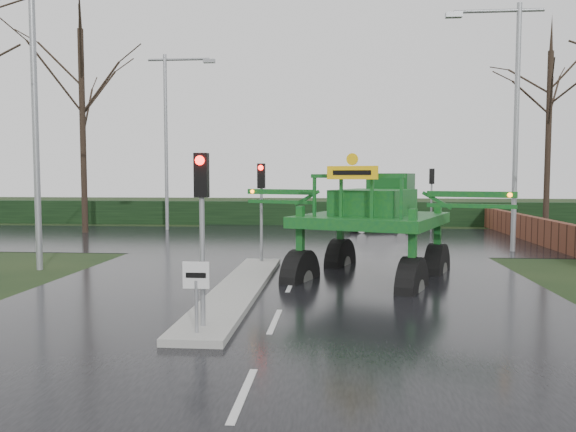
# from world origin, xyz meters

# --- Properties ---
(ground) EXTENTS (140.00, 140.00, 0.00)m
(ground) POSITION_xyz_m (0.00, 0.00, 0.00)
(ground) COLOR black
(ground) RESTS_ON ground
(road_main) EXTENTS (14.00, 80.00, 0.02)m
(road_main) POSITION_xyz_m (0.00, 10.00, 0.00)
(road_main) COLOR black
(road_main) RESTS_ON ground
(road_cross) EXTENTS (80.00, 12.00, 0.02)m
(road_cross) POSITION_xyz_m (0.00, 16.00, 0.01)
(road_cross) COLOR black
(road_cross) RESTS_ON ground
(median_island) EXTENTS (1.20, 10.00, 0.16)m
(median_island) POSITION_xyz_m (-1.30, 3.00, 0.09)
(median_island) COLOR gray
(median_island) RESTS_ON ground
(hedge_row) EXTENTS (44.00, 0.90, 1.50)m
(hedge_row) POSITION_xyz_m (0.00, 24.00, 0.75)
(hedge_row) COLOR black
(hedge_row) RESTS_ON ground
(brick_wall) EXTENTS (0.40, 20.00, 1.20)m
(brick_wall) POSITION_xyz_m (10.50, 16.00, 0.60)
(brick_wall) COLOR #592D1E
(brick_wall) RESTS_ON ground
(keep_left_sign) EXTENTS (0.50, 0.07, 1.35)m
(keep_left_sign) POSITION_xyz_m (-1.30, -1.50, 1.06)
(keep_left_sign) COLOR gray
(keep_left_sign) RESTS_ON ground
(traffic_signal_near) EXTENTS (0.26, 0.33, 3.52)m
(traffic_signal_near) POSITION_xyz_m (-1.30, -1.01, 2.59)
(traffic_signal_near) COLOR gray
(traffic_signal_near) RESTS_ON ground
(traffic_signal_mid) EXTENTS (0.26, 0.33, 3.52)m
(traffic_signal_mid) POSITION_xyz_m (-1.30, 7.49, 2.59)
(traffic_signal_mid) COLOR gray
(traffic_signal_mid) RESTS_ON ground
(traffic_signal_far) EXTENTS (0.26, 0.33, 3.52)m
(traffic_signal_far) POSITION_xyz_m (6.50, 20.01, 2.59)
(traffic_signal_far) COLOR gray
(traffic_signal_far) RESTS_ON ground
(street_light_left_near) EXTENTS (3.85, 0.30, 10.00)m
(street_light_left_near) POSITION_xyz_m (-8.19, 6.00, 5.99)
(street_light_left_near) COLOR gray
(street_light_left_near) RESTS_ON ground
(street_light_right) EXTENTS (3.85, 0.30, 10.00)m
(street_light_right) POSITION_xyz_m (8.19, 12.00, 5.99)
(street_light_right) COLOR gray
(street_light_right) RESTS_ON ground
(street_light_left_far) EXTENTS (3.85, 0.30, 10.00)m
(street_light_left_far) POSITION_xyz_m (-8.19, 20.00, 5.99)
(street_light_left_far) COLOR gray
(street_light_left_far) RESTS_ON ground
(tree_left_far) EXTENTS (7.70, 7.70, 13.26)m
(tree_left_far) POSITION_xyz_m (-12.50, 18.00, 7.15)
(tree_left_far) COLOR black
(tree_left_far) RESTS_ON ground
(tree_right_far) EXTENTS (7.00, 7.00, 12.05)m
(tree_right_far) POSITION_xyz_m (13.00, 21.00, 6.50)
(tree_right_far) COLOR black
(tree_right_far) RESTS_ON ground
(crop_sprayer) EXTENTS (7.81, 6.20, 4.64)m
(crop_sprayer) POSITION_xyz_m (0.30, 4.99, 2.20)
(crop_sprayer) COLOR black
(crop_sprayer) RESTS_ON ground
(white_sedan) EXTENTS (4.16, 2.52, 1.29)m
(white_sedan) POSITION_xyz_m (3.55, 19.74, 0.00)
(white_sedan) COLOR silver
(white_sedan) RESTS_ON ground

